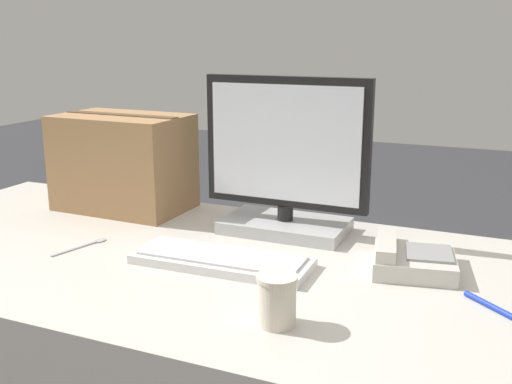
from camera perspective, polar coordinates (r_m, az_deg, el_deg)
office_desk at (r=1.72m, az=-7.75°, el=-17.09°), size 1.80×0.90×0.73m
monitor at (r=1.66m, az=2.84°, el=2.16°), size 0.47×0.20×0.44m
keyboard at (r=1.46m, az=-3.26°, el=-6.46°), size 0.44×0.17×0.03m
desk_phone at (r=1.47m, az=14.53°, el=-6.18°), size 0.22×0.23×0.07m
paper_cup_right at (r=1.16m, az=2.00°, el=-10.23°), size 0.08×0.08×0.10m
spoon at (r=1.66m, az=-15.73°, el=-4.84°), size 0.06×0.17×0.00m
cardboard_box at (r=1.95m, az=-12.51°, el=2.79°), size 0.41×0.27×0.30m
pen_marker at (r=1.34m, az=21.28°, el=-9.98°), size 0.10×0.09×0.01m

